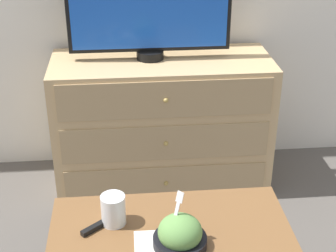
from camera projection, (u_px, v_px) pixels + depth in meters
The scene contains 8 objects.
ground_plane at pixel (150, 155), 3.14m from camera, with size 12.00×12.00×0.00m, color #56514C.
dresser at pixel (162, 123), 2.75m from camera, with size 1.12×0.47×0.71m.
tv at pixel (150, 0), 2.47m from camera, with size 0.81×0.14×0.58m.
coffee_table at pixel (170, 251), 1.78m from camera, with size 0.82×0.46×0.49m.
takeout_bowl at pixel (180, 235), 1.66m from camera, with size 0.18×0.18×0.18m.
drink_cup at pixel (113, 211), 1.76m from camera, with size 0.08×0.08×0.11m.
napkin at pixel (156, 245), 1.68m from camera, with size 0.15×0.15×0.00m.
remote_control at pixel (99, 225), 1.76m from camera, with size 0.12×0.11×0.02m.
Camera 1 is at (-0.14, -2.70, 1.60)m, focal length 55.00 mm.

